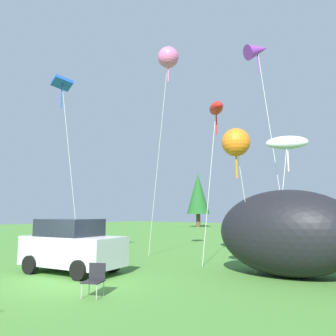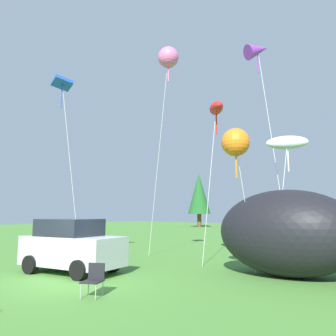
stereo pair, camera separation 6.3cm
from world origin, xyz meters
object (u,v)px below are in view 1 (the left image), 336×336
(parked_car, at_px, (72,246))
(kite_blue_box, at_px, (62,87))
(kite_red_lizard, at_px, (216,109))
(kite_purple_delta, at_px, (258,51))
(kite_orange_flower, at_px, (236,143))
(kite_white_ghost, at_px, (287,143))
(kite_pink_octopus, at_px, (168,58))
(inflatable_cat, at_px, (316,237))
(folding_chair, at_px, (95,278))

(parked_car, height_order, kite_blue_box, kite_blue_box)
(kite_red_lizard, relative_size, kite_purple_delta, 0.67)
(kite_red_lizard, xyz_separation_m, kite_blue_box, (-6.07, -4.65, 1.30))
(kite_orange_flower, bearing_deg, kite_white_ghost, 84.34)
(kite_red_lizard, relative_size, kite_pink_octopus, 0.73)
(inflatable_cat, bearing_deg, kite_red_lizard, 161.68)
(folding_chair, xyz_separation_m, kite_red_lizard, (-0.63, 7.36, 6.75))
(folding_chair, distance_m, kite_red_lizard, 10.01)
(parked_car, bearing_deg, kite_white_ghost, 38.40)
(kite_orange_flower, xyz_separation_m, kite_pink_octopus, (-4.64, 1.65, 5.36))
(kite_orange_flower, distance_m, kite_white_ghost, 3.99)
(kite_red_lizard, xyz_separation_m, kite_pink_octopus, (-2.12, -1.09, 2.88))
(folding_chair, xyz_separation_m, kite_blue_box, (-6.70, 2.71, 8.05))
(parked_car, bearing_deg, kite_blue_box, 148.68)
(kite_pink_octopus, bearing_deg, folding_chair, -66.29)
(kite_orange_flower, relative_size, kite_white_ghost, 0.92)
(kite_purple_delta, distance_m, kite_blue_box, 10.55)
(inflatable_cat, bearing_deg, kite_pink_octopus, 175.09)
(folding_chair, relative_size, kite_pink_octopus, 0.08)
(parked_car, relative_size, folding_chair, 4.88)
(inflatable_cat, distance_m, kite_pink_octopus, 10.97)
(kite_orange_flower, relative_size, kite_blue_box, 0.59)
(kite_orange_flower, xyz_separation_m, kite_purple_delta, (-1.58, 5.58, 6.25))
(kite_red_lizard, bearing_deg, kite_white_ghost, 22.23)
(folding_chair, xyz_separation_m, kite_pink_octopus, (-2.75, 6.27, 9.63))
(kite_purple_delta, bearing_deg, kite_orange_flower, -74.17)
(folding_chair, height_order, kite_red_lizard, kite_red_lizard)
(inflatable_cat, relative_size, kite_purple_delta, 0.64)
(parked_car, distance_m, kite_orange_flower, 7.30)
(folding_chair, distance_m, kite_white_ghost, 10.08)
(kite_red_lizard, bearing_deg, parked_car, -117.07)
(folding_chair, relative_size, inflatable_cat, 0.12)
(inflatable_cat, bearing_deg, kite_purple_delta, 127.86)
(kite_red_lizard, distance_m, kite_purple_delta, 4.81)
(parked_car, height_order, inflatable_cat, inflatable_cat)
(kite_pink_octopus, bearing_deg, kite_red_lizard, 27.07)
(inflatable_cat, relative_size, kite_red_lizard, 0.96)
(kite_pink_octopus, bearing_deg, kite_white_ghost, 24.32)
(kite_orange_flower, distance_m, kite_pink_octopus, 7.28)
(folding_chair, xyz_separation_m, kite_purple_delta, (0.31, 10.20, 10.52))
(kite_pink_octopus, height_order, kite_blue_box, kite_pink_octopus)
(kite_white_ghost, bearing_deg, folding_chair, -104.91)
(kite_purple_delta, bearing_deg, kite_blue_box, -133.10)
(inflatable_cat, height_order, kite_purple_delta, kite_purple_delta)
(kite_orange_flower, bearing_deg, kite_pink_octopus, 160.41)
(kite_red_lizard, xyz_separation_m, kite_white_ghost, (2.91, 1.19, -1.91))
(folding_chair, relative_size, kite_white_ghost, 0.15)
(kite_orange_flower, relative_size, kite_red_lizard, 0.68)
(kite_orange_flower, bearing_deg, kite_purple_delta, 105.83)
(kite_pink_octopus, bearing_deg, parked_car, -100.01)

